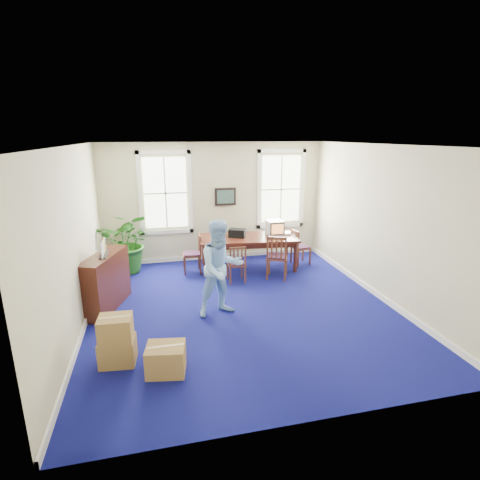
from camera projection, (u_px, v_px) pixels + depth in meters
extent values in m
plane|color=navy|center=(242.00, 307.00, 7.60)|extent=(6.50, 6.50, 0.00)
plane|color=white|center=(242.00, 145.00, 6.73)|extent=(6.50, 6.50, 0.00)
plane|color=beige|center=(214.00, 202.00, 10.21)|extent=(6.50, 0.00, 6.50)
plane|color=beige|center=(311.00, 302.00, 4.12)|extent=(6.50, 0.00, 6.50)
plane|color=beige|center=(75.00, 241.00, 6.50)|extent=(0.00, 6.50, 6.50)
plane|color=beige|center=(381.00, 223.00, 7.82)|extent=(0.00, 6.50, 6.50)
cube|color=white|center=(216.00, 256.00, 10.60)|extent=(6.00, 0.04, 0.12)
cube|color=white|center=(86.00, 320.00, 6.93)|extent=(0.04, 6.50, 0.12)
cube|color=white|center=(373.00, 291.00, 8.23)|extent=(0.04, 6.50, 0.12)
cube|color=white|center=(288.00, 233.00, 9.85)|extent=(0.20, 0.23, 0.05)
cube|color=black|center=(237.00, 233.00, 9.59)|extent=(0.49, 0.41, 0.21)
imported|color=#9BCCFF|center=(221.00, 268.00, 7.09)|extent=(1.06, 0.91, 1.87)
cube|color=#431B10|center=(106.00, 281.00, 7.45)|extent=(0.86, 1.50, 1.14)
imported|color=#1C5615|center=(128.00, 242.00, 9.37)|extent=(1.62, 1.48, 1.56)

